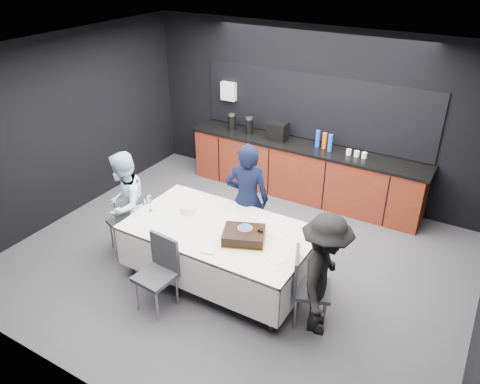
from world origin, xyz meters
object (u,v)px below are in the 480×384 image
at_px(cake_assembly, 244,235).
at_px(chair_right, 305,283).
at_px(champagne_flute, 149,200).
at_px(person_center, 247,200).
at_px(person_left, 125,204).
at_px(chair_near, 159,268).
at_px(person_right, 324,275).
at_px(plate_stack, 188,209).
at_px(chair_left, 128,220).
at_px(party_table, 220,237).

relative_size(cake_assembly, chair_right, 0.70).
xyz_separation_m(cake_assembly, chair_right, (0.85, -0.08, -0.31)).
relative_size(champagne_flute, chair_right, 0.24).
height_order(person_center, person_left, person_center).
distance_m(cake_assembly, chair_near, 1.07).
xyz_separation_m(chair_right, person_right, (0.21, -0.02, 0.21)).
xyz_separation_m(champagne_flute, person_center, (0.99, 0.84, -0.12)).
xyz_separation_m(plate_stack, person_right, (2.00, -0.29, -0.09)).
relative_size(chair_left, person_left, 0.62).
height_order(plate_stack, chair_right, chair_right).
bearing_deg(plate_stack, chair_left, -162.91).
height_order(chair_near, person_left, person_left).
height_order(party_table, person_right, person_right).
bearing_deg(chair_right, cake_assembly, 174.69).
relative_size(chair_left, person_right, 0.62).
height_order(cake_assembly, person_center, person_center).
relative_size(party_table, person_left, 1.54).
relative_size(chair_right, chair_near, 1.00).
bearing_deg(champagne_flute, person_center, 40.53).
xyz_separation_m(cake_assembly, chair_left, (-1.80, -0.08, -0.31)).
bearing_deg(champagne_flute, chair_left, -174.49).
bearing_deg(cake_assembly, person_center, 117.34).
relative_size(plate_stack, champagne_flute, 0.93).
xyz_separation_m(chair_right, chair_near, (-1.60, -0.62, 0.00)).
height_order(plate_stack, person_center, person_center).
xyz_separation_m(party_table, chair_right, (1.24, -0.16, -0.11)).
height_order(chair_near, person_right, person_right).
xyz_separation_m(chair_left, person_left, (-0.04, 0.03, 0.22)).
bearing_deg(party_table, person_left, -174.95).
distance_m(cake_assembly, person_right, 1.07).
xyz_separation_m(plate_stack, person_center, (0.53, 0.62, -0.01)).
relative_size(cake_assembly, champagne_flute, 2.90).
height_order(cake_assembly, chair_right, cake_assembly).
bearing_deg(person_left, chair_left, 38.02).
bearing_deg(person_right, person_left, 78.26).
bearing_deg(chair_near, person_left, 149.53).
height_order(party_table, cake_assembly, cake_assembly).
bearing_deg(chair_right, chair_near, -158.90).
bearing_deg(chair_right, party_table, 172.81).
bearing_deg(person_center, cake_assembly, 96.29).
relative_size(party_table, champagne_flute, 10.36).
xyz_separation_m(chair_right, person_center, (-1.26, 0.89, 0.28)).
bearing_deg(chair_right, champagne_flute, 178.97).
xyz_separation_m(plate_stack, person_left, (-0.90, -0.24, -0.08)).
bearing_deg(person_center, chair_near, 56.48).
xyz_separation_m(party_table, chair_left, (-1.41, -0.15, -0.11)).
xyz_separation_m(person_left, person_right, (2.90, -0.05, -0.01)).
bearing_deg(chair_near, party_table, 65.33).
height_order(chair_left, person_left, person_left).
height_order(party_table, chair_near, chair_near).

